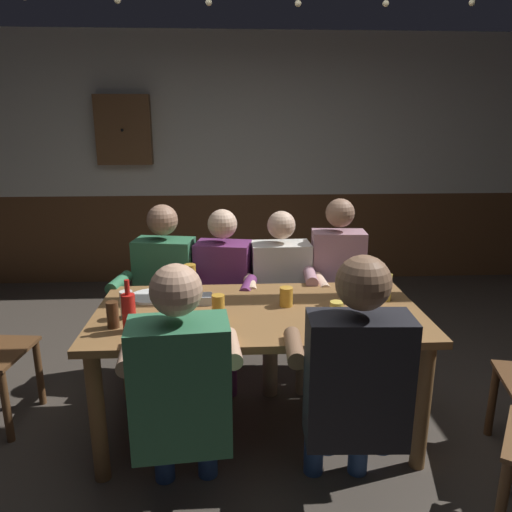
{
  "coord_description": "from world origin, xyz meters",
  "views": [
    {
      "loc": [
        -0.15,
        -2.42,
        1.75
      ],
      "look_at": [
        0.0,
        0.31,
        0.99
      ],
      "focal_mm": 34.08,
      "sensor_mm": 36.0,
      "label": 1
    }
  ],
  "objects_px": {
    "condiment_caddy": "(199,299)",
    "pint_glass_5": "(359,307)",
    "person_2": "(282,288)",
    "pint_glass_1": "(286,297)",
    "plate_0": "(151,296)",
    "pint_glass_4": "(336,313)",
    "person_1": "(221,287)",
    "pint_glass_6": "(218,308)",
    "person_5": "(353,380)",
    "pint_glass_0": "(127,304)",
    "person_4": "(181,388)",
    "bottle_0": "(129,312)",
    "pint_glass_7": "(190,277)",
    "wall_dart_cabinet": "(124,130)",
    "dining_table": "(258,327)",
    "plate_1": "(382,335)",
    "bottle_1": "(349,287)",
    "pint_glass_2": "(113,315)",
    "person_0": "(163,285)",
    "person_3": "(338,281)",
    "pint_glass_3": "(385,287)"
  },
  "relations": [
    {
      "from": "condiment_caddy",
      "to": "pint_glass_5",
      "type": "bearing_deg",
      "value": -17.02
    },
    {
      "from": "person_2",
      "to": "pint_glass_1",
      "type": "xyz_separation_m",
      "value": [
        -0.04,
        -0.61,
        0.16
      ]
    },
    {
      "from": "plate_0",
      "to": "pint_glass_4",
      "type": "bearing_deg",
      "value": -23.25
    },
    {
      "from": "person_1",
      "to": "pint_glass_6",
      "type": "bearing_deg",
      "value": 100.97
    },
    {
      "from": "person_5",
      "to": "pint_glass_0",
      "type": "bearing_deg",
      "value": 152.79
    },
    {
      "from": "person_4",
      "to": "pint_glass_1",
      "type": "bearing_deg",
      "value": 49.49
    },
    {
      "from": "bottle_0",
      "to": "pint_glass_7",
      "type": "bearing_deg",
      "value": 67.86
    },
    {
      "from": "pint_glass_5",
      "to": "wall_dart_cabinet",
      "type": "xyz_separation_m",
      "value": [
        -1.75,
        2.87,
        0.85
      ]
    },
    {
      "from": "condiment_caddy",
      "to": "pint_glass_4",
      "type": "xyz_separation_m",
      "value": [
        0.72,
        -0.33,
        0.03
      ]
    },
    {
      "from": "condiment_caddy",
      "to": "bottle_0",
      "type": "xyz_separation_m",
      "value": [
        -0.32,
        -0.37,
        0.08
      ]
    },
    {
      "from": "person_4",
      "to": "pint_glass_7",
      "type": "relative_size",
      "value": 7.95
    },
    {
      "from": "pint_glass_4",
      "to": "wall_dart_cabinet",
      "type": "xyz_separation_m",
      "value": [
        -1.61,
        2.94,
        0.85
      ]
    },
    {
      "from": "pint_glass_1",
      "to": "pint_glass_7",
      "type": "relative_size",
      "value": 0.7
    },
    {
      "from": "pint_glass_0",
      "to": "dining_table",
      "type": "bearing_deg",
      "value": 5.12
    },
    {
      "from": "plate_1",
      "to": "pint_glass_5",
      "type": "relative_size",
      "value": 2.08
    },
    {
      "from": "pint_glass_1",
      "to": "pint_glass_0",
      "type": "bearing_deg",
      "value": -171.93
    },
    {
      "from": "plate_0",
      "to": "bottle_1",
      "type": "distance_m",
      "value": 1.15
    },
    {
      "from": "pint_glass_5",
      "to": "pint_glass_6",
      "type": "distance_m",
      "value": 0.74
    },
    {
      "from": "bottle_1",
      "to": "pint_glass_6",
      "type": "xyz_separation_m",
      "value": [
        -0.74,
        -0.22,
        -0.02
      ]
    },
    {
      "from": "bottle_1",
      "to": "pint_glass_2",
      "type": "xyz_separation_m",
      "value": [
        -1.27,
        -0.28,
        -0.03
      ]
    },
    {
      "from": "plate_1",
      "to": "pint_glass_6",
      "type": "distance_m",
      "value": 0.83
    },
    {
      "from": "pint_glass_2",
      "to": "dining_table",
      "type": "bearing_deg",
      "value": 14.16
    },
    {
      "from": "person_0",
      "to": "bottle_0",
      "type": "bearing_deg",
      "value": 97.43
    },
    {
      "from": "pint_glass_5",
      "to": "pint_glass_7",
      "type": "relative_size",
      "value": 0.79
    },
    {
      "from": "person_4",
      "to": "condiment_caddy",
      "type": "height_order",
      "value": "person_4"
    },
    {
      "from": "person_3",
      "to": "pint_glass_0",
      "type": "xyz_separation_m",
      "value": [
        -1.3,
        -0.74,
        0.14
      ]
    },
    {
      "from": "person_3",
      "to": "wall_dart_cabinet",
      "type": "height_order",
      "value": "wall_dart_cabinet"
    },
    {
      "from": "person_0",
      "to": "condiment_caddy",
      "type": "bearing_deg",
      "value": 126.88
    },
    {
      "from": "bottle_0",
      "to": "pint_glass_2",
      "type": "bearing_deg",
      "value": 150.91
    },
    {
      "from": "pint_glass_2",
      "to": "person_2",
      "type": "bearing_deg",
      "value": 42.14
    },
    {
      "from": "dining_table",
      "to": "person_4",
      "type": "bearing_deg",
      "value": -118.39
    },
    {
      "from": "person_3",
      "to": "pint_glass_1",
      "type": "relative_size",
      "value": 11.49
    },
    {
      "from": "dining_table",
      "to": "condiment_caddy",
      "type": "xyz_separation_m",
      "value": [
        -0.33,
        0.13,
        0.13
      ]
    },
    {
      "from": "plate_1",
      "to": "pint_glass_6",
      "type": "height_order",
      "value": "pint_glass_6"
    },
    {
      "from": "person_2",
      "to": "pint_glass_1",
      "type": "distance_m",
      "value": 0.63
    },
    {
      "from": "pint_glass_5",
      "to": "pint_glass_7",
      "type": "bearing_deg",
      "value": 150.85
    },
    {
      "from": "bottle_0",
      "to": "pint_glass_3",
      "type": "distance_m",
      "value": 1.44
    },
    {
      "from": "person_1",
      "to": "pint_glass_1",
      "type": "distance_m",
      "value": 0.74
    },
    {
      "from": "person_4",
      "to": "plate_0",
      "type": "xyz_separation_m",
      "value": [
        -0.26,
        0.91,
        0.08
      ]
    },
    {
      "from": "person_3",
      "to": "pint_glass_6",
      "type": "height_order",
      "value": "person_3"
    },
    {
      "from": "dining_table",
      "to": "pint_glass_4",
      "type": "distance_m",
      "value": 0.46
    },
    {
      "from": "person_2",
      "to": "condiment_caddy",
      "type": "xyz_separation_m",
      "value": [
        -0.53,
        -0.54,
        0.13
      ]
    },
    {
      "from": "pint_glass_4",
      "to": "pint_glass_6",
      "type": "bearing_deg",
      "value": 173.37
    },
    {
      "from": "pint_glass_6",
      "to": "pint_glass_5",
      "type": "bearing_deg",
      "value": -0.38
    },
    {
      "from": "pint_glass_2",
      "to": "pint_glass_6",
      "type": "height_order",
      "value": "pint_glass_6"
    },
    {
      "from": "person_1",
      "to": "person_2",
      "type": "relative_size",
      "value": 1.01
    },
    {
      "from": "person_3",
      "to": "pint_glass_7",
      "type": "relative_size",
      "value": 7.99
    },
    {
      "from": "bottle_1",
      "to": "pint_glass_1",
      "type": "height_order",
      "value": "bottle_1"
    },
    {
      "from": "dining_table",
      "to": "plate_1",
      "type": "bearing_deg",
      "value": -32.17
    },
    {
      "from": "person_4",
      "to": "pint_glass_7",
      "type": "height_order",
      "value": "person_4"
    }
  ]
}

